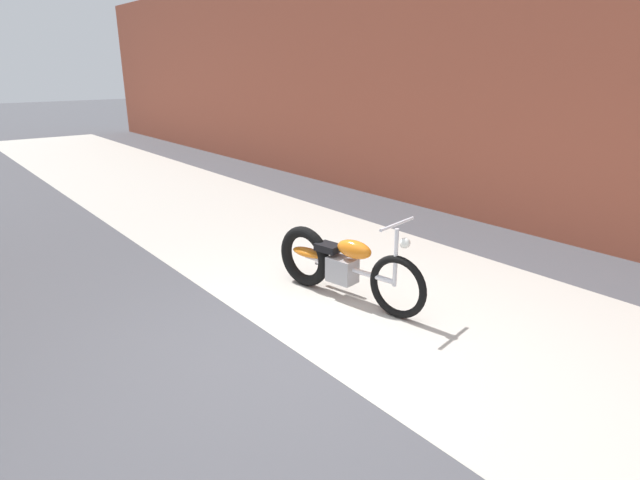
# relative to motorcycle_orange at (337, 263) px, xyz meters

# --- Properties ---
(ground_plane) EXTENTS (80.00, 80.00, 0.00)m
(ground_plane) POSITION_rel_motorcycle_orange_xyz_m (0.72, -1.10, -0.40)
(ground_plane) COLOR #47474C
(sidewalk_slab) EXTENTS (36.00, 3.50, 0.01)m
(sidewalk_slab) POSITION_rel_motorcycle_orange_xyz_m (0.72, 0.65, -0.40)
(sidewalk_slab) COLOR #B2ADA3
(sidewalk_slab) RESTS_ON ground
(brick_building_wall) EXTENTS (36.00, 0.50, 4.62)m
(brick_building_wall) POSITION_rel_motorcycle_orange_xyz_m (0.72, 4.10, 1.91)
(brick_building_wall) COLOR brown
(brick_building_wall) RESTS_ON ground
(motorcycle_orange) EXTENTS (1.99, 0.64, 1.03)m
(motorcycle_orange) POSITION_rel_motorcycle_orange_xyz_m (0.00, 0.00, 0.00)
(motorcycle_orange) COLOR black
(motorcycle_orange) RESTS_ON ground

